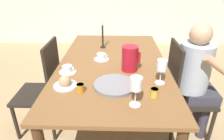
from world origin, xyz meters
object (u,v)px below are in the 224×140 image
at_px(teacup_across, 101,57).
at_px(jam_jar_amber, 80,88).
at_px(person_seated, 196,74).
at_px(bread_plate, 65,83).
at_px(wine_glass_juice, 136,85).
at_px(jam_jar_red, 154,92).
at_px(candlestick_tall, 103,37).
at_px(chair_person_side, 183,90).
at_px(wine_glass_water, 162,66).
at_px(teacup_near_person, 68,70).
at_px(red_pitcher, 130,58).
at_px(serving_tray, 115,85).
at_px(chair_opposite, 44,88).

distance_m(teacup_across, jam_jar_amber, 0.61).
distance_m(person_seated, bread_plate, 1.20).
relative_size(wine_glass_juice, jam_jar_red, 3.20).
relative_size(teacup_across, jam_jar_amber, 2.31).
relative_size(person_seated, teacup_across, 7.81).
bearing_deg(person_seated, candlestick_tall, -119.15).
bearing_deg(wine_glass_juice, chair_person_side, 48.88).
height_order(wine_glass_water, bread_plate, wine_glass_water).
xyz_separation_m(chair_person_side, teacup_near_person, (-1.08, -0.14, 0.28)).
height_order(red_pitcher, serving_tray, red_pitcher).
bearing_deg(teacup_near_person, wine_glass_water, -12.09).
relative_size(bread_plate, jam_jar_amber, 2.79).
relative_size(person_seated, red_pitcher, 5.30).
bearing_deg(jam_jar_amber, bread_plate, 149.46).
xyz_separation_m(person_seated, bread_plate, (-1.14, -0.37, 0.10)).
xyz_separation_m(wine_glass_juice, bread_plate, (-0.52, 0.22, -0.12)).
relative_size(teacup_near_person, serving_tray, 0.46).
bearing_deg(teacup_near_person, jam_jar_red, -27.36).
xyz_separation_m(teacup_near_person, jam_jar_red, (0.69, -0.36, 0.01)).
bearing_deg(jam_jar_red, wine_glass_juice, -144.55).
bearing_deg(serving_tray, red_pitcher, 66.90).
bearing_deg(candlestick_tall, teacup_across, -88.43).
xyz_separation_m(teacup_across, jam_jar_amber, (-0.11, -0.60, 0.01)).
bearing_deg(wine_glass_water, serving_tray, -168.83).
height_order(red_pitcher, jam_jar_red, red_pitcher).
height_order(person_seated, teacup_near_person, person_seated).
height_order(chair_person_side, jam_jar_red, chair_person_side).
distance_m(wine_glass_juice, teacup_across, 0.81).
distance_m(serving_tray, candlestick_tall, 0.89).
xyz_separation_m(wine_glass_water, teacup_across, (-0.50, 0.45, -0.12)).
xyz_separation_m(chair_opposite, candlestick_tall, (0.56, 0.49, 0.38)).
height_order(teacup_across, jam_jar_amber, jam_jar_amber).
bearing_deg(jam_jar_red, bread_plate, 169.45).
xyz_separation_m(wine_glass_water, bread_plate, (-0.73, -0.07, -0.12)).
bearing_deg(candlestick_tall, bread_plate, -104.51).
distance_m(wine_glass_juice, serving_tray, 0.30).
bearing_deg(wine_glass_juice, jam_jar_amber, 159.20).
distance_m(red_pitcher, bread_plate, 0.59).
height_order(chair_opposite, teacup_near_person, chair_opposite).
bearing_deg(candlestick_tall, red_pitcher, -64.20).
bearing_deg(candlestick_tall, jam_jar_red, -66.68).
bearing_deg(wine_glass_juice, bread_plate, 156.59).
xyz_separation_m(chair_person_side, jam_jar_red, (-0.38, -0.50, 0.29)).
bearing_deg(chair_opposite, red_pitcher, -95.98).
relative_size(person_seated, serving_tray, 3.63).
height_order(wine_glass_water, teacup_across, wine_glass_water).
relative_size(person_seated, jam_jar_red, 18.04).
bearing_deg(candlestick_tall, person_seated, -29.15).
xyz_separation_m(serving_tray, jam_jar_amber, (-0.25, -0.08, 0.02)).
bearing_deg(chair_person_side, teacup_near_person, -82.40).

